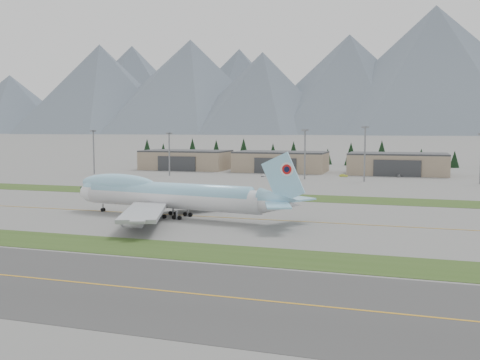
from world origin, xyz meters
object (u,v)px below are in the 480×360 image
(service_vehicle_a, at_px, (263,177))
(hangar_right, at_px, (398,164))
(hangar_left, at_px, (186,160))
(service_vehicle_b, at_px, (344,177))
(boeing_747_freighter, at_px, (170,195))
(hangar_center, at_px, (281,162))
(service_vehicle_c, at_px, (399,177))

(service_vehicle_a, bearing_deg, hangar_right, 35.77)
(hangar_left, height_order, hangar_right, same)
(hangar_left, xyz_separation_m, service_vehicle_b, (90.70, -21.69, -5.39))
(hangar_right, height_order, service_vehicle_b, hangar_right)
(hangar_right, distance_m, service_vehicle_a, 69.44)
(hangar_right, bearing_deg, service_vehicle_a, -152.25)
(boeing_747_freighter, relative_size, hangar_left, 1.40)
(hangar_right, xyz_separation_m, service_vehicle_a, (-61.27, -32.24, -5.39))
(hangar_center, height_order, service_vehicle_c, hangar_center)
(hangar_center, relative_size, service_vehicle_a, 14.97)
(hangar_center, bearing_deg, hangar_right, 0.00)
(hangar_center, distance_m, service_vehicle_c, 62.83)
(hangar_left, distance_m, hangar_right, 115.00)
(service_vehicle_a, bearing_deg, service_vehicle_b, 23.95)
(hangar_left, bearing_deg, hangar_right, 0.00)
(hangar_center, bearing_deg, service_vehicle_b, -31.28)
(service_vehicle_a, bearing_deg, hangar_center, 95.77)
(hangar_center, xyz_separation_m, service_vehicle_b, (35.70, -21.69, -5.39))
(hangar_right, distance_m, service_vehicle_b, 33.01)
(hangar_center, height_order, service_vehicle_a, hangar_center)
(service_vehicle_c, bearing_deg, hangar_right, 79.81)
(service_vehicle_b, bearing_deg, boeing_747_freighter, 166.76)
(boeing_747_freighter, xyz_separation_m, hangar_right, (54.35, 153.25, -0.41))
(service_vehicle_b, bearing_deg, hangar_center, 58.35)
(hangar_left, bearing_deg, service_vehicle_c, -7.10)
(boeing_747_freighter, height_order, hangar_left, boeing_747_freighter)
(hangar_center, xyz_separation_m, service_vehicle_a, (-1.27, -32.24, -5.39))
(hangar_right, xyz_separation_m, service_vehicle_b, (-24.30, -21.69, -5.39))
(hangar_left, xyz_separation_m, service_vehicle_c, (115.91, -14.43, -5.39))
(boeing_747_freighter, relative_size, service_vehicle_c, 17.89)
(hangar_center, xyz_separation_m, hangar_right, (60.00, 0.00, 0.00))
(service_vehicle_b, bearing_deg, service_vehicle_c, -74.32)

